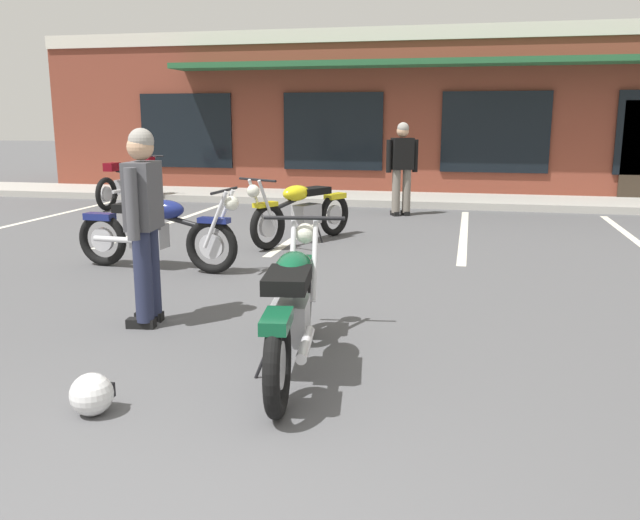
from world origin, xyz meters
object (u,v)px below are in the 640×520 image
at_px(motorcycle_silver_naked, 130,179).
at_px(motorcycle_blue_standard, 302,210).
at_px(motorcycle_red_sportbike, 157,231).
at_px(person_by_back_row, 402,163).
at_px(helmet_on_pavement, 92,394).
at_px(motorcycle_foreground_classic, 292,307).
at_px(person_in_shorts_foreground, 144,216).

relative_size(motorcycle_silver_naked, motorcycle_blue_standard, 1.09).
distance_m(motorcycle_red_sportbike, motorcycle_blue_standard, 2.39).
relative_size(person_by_back_row, helmet_on_pavement, 6.44).
bearing_deg(motorcycle_red_sportbike, motorcycle_silver_naked, 120.97).
xyz_separation_m(motorcycle_foreground_classic, motorcycle_blue_standard, (-1.15, 4.80, 0.00)).
relative_size(motorcycle_red_sportbike, person_in_shorts_foreground, 1.26).
relative_size(person_in_shorts_foreground, person_by_back_row, 1.00).
xyz_separation_m(motorcycle_foreground_classic, motorcycle_silver_naked, (-5.56, 8.06, 0.07)).
bearing_deg(motorcycle_silver_naked, motorcycle_foreground_classic, -55.39).
bearing_deg(motorcycle_silver_naked, motorcycle_red_sportbike, -59.03).
distance_m(person_in_shorts_foreground, person_by_back_row, 7.17).
bearing_deg(motorcycle_red_sportbike, person_in_shorts_foreground, -65.98).
relative_size(motorcycle_foreground_classic, motorcycle_blue_standard, 1.09).
bearing_deg(person_in_shorts_foreground, motorcycle_silver_naked, 119.17).
distance_m(person_by_back_row, helmet_on_pavement, 8.83).
bearing_deg(person_in_shorts_foreground, person_by_back_row, 78.32).
xyz_separation_m(person_in_shorts_foreground, helmet_on_pavement, (0.49, -1.72, -0.82)).
height_order(motorcycle_silver_naked, motorcycle_blue_standard, same).
bearing_deg(motorcycle_blue_standard, person_by_back_row, 69.53).
xyz_separation_m(motorcycle_silver_naked, person_by_back_row, (5.53, -0.28, 0.42)).
xyz_separation_m(motorcycle_foreground_classic, person_by_back_row, (-0.04, 7.77, 0.49)).
xyz_separation_m(motorcycle_blue_standard, person_by_back_row, (1.11, 2.98, 0.49)).
xyz_separation_m(motorcycle_silver_naked, person_in_shorts_foreground, (4.08, -7.30, 0.42)).
bearing_deg(motorcycle_blue_standard, helmet_on_pavement, -88.47).
xyz_separation_m(person_in_shorts_foreground, person_by_back_row, (1.45, 7.02, 0.00)).
bearing_deg(helmet_on_pavement, motorcycle_red_sportbike, 110.39).
height_order(motorcycle_red_sportbike, person_by_back_row, person_by_back_row).
height_order(motorcycle_foreground_classic, helmet_on_pavement, motorcycle_foreground_classic).
relative_size(motorcycle_red_sportbike, motorcycle_silver_naked, 1.00).
height_order(motorcycle_foreground_classic, motorcycle_red_sportbike, same).
relative_size(motorcycle_blue_standard, person_in_shorts_foreground, 1.16).
relative_size(motorcycle_foreground_classic, helmet_on_pavement, 8.09).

